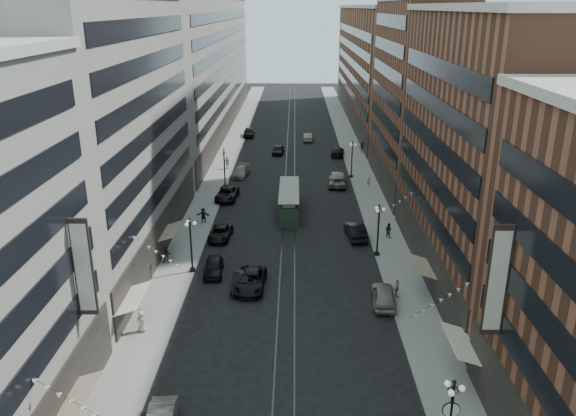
{
  "coord_description": "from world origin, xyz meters",
  "views": [
    {
      "loc": [
        0.63,
        -20.99,
        24.37
      ],
      "look_at": [
        0.01,
        32.72,
        5.0
      ],
      "focal_mm": 35.0,
      "sensor_mm": 36.0,
      "label": 1
    }
  ],
  "objects_px": {
    "pedestrian_4": "(397,288)",
    "car_14": "(308,137)",
    "car_7": "(227,194)",
    "pedestrian_7": "(388,230)",
    "car_5": "(241,281)",
    "car_8": "(241,172)",
    "lamppost_se_mid": "(352,158)",
    "car_11": "(337,181)",
    "pedestrian_8": "(368,181)",
    "car_9": "(249,132)",
    "lamppost_se_far": "(378,228)",
    "streetcar": "(289,202)",
    "pedestrian_6": "(227,163)",
    "pedestrian_5": "(203,215)",
    "pedestrian_9": "(362,147)",
    "pedestrian_2": "(167,255)",
    "lamppost_sw_mid": "(224,167)",
    "car_2": "(220,233)",
    "car_4": "(384,295)",
    "car_extra_0": "(338,177)",
    "car_13": "(278,150)",
    "car_extra_1": "(251,281)",
    "car_10": "(356,231)",
    "car_12": "(338,151)",
    "lamppost_sw_far": "(191,243)",
    "car_extra_2": "(214,267)",
    "pedestrian_1": "(142,321)"
  },
  "relations": [
    {
      "from": "car_8",
      "to": "lamppost_se_mid",
      "type": "bearing_deg",
      "value": 5.38
    },
    {
      "from": "pedestrian_2",
      "to": "pedestrian_4",
      "type": "bearing_deg",
      "value": -26.01
    },
    {
      "from": "lamppost_se_far",
      "to": "streetcar",
      "type": "height_order",
      "value": "lamppost_se_far"
    },
    {
      "from": "pedestrian_6",
      "to": "pedestrian_5",
      "type": "bearing_deg",
      "value": 107.75
    },
    {
      "from": "pedestrian_4",
      "to": "car_14",
      "type": "bearing_deg",
      "value": 2.11
    },
    {
      "from": "car_14",
      "to": "lamppost_sw_far",
      "type": "bearing_deg",
      "value": 79.84
    },
    {
      "from": "car_5",
      "to": "car_7",
      "type": "relative_size",
      "value": 0.75
    },
    {
      "from": "car_7",
      "to": "pedestrian_7",
      "type": "height_order",
      "value": "pedestrian_7"
    },
    {
      "from": "pedestrian_5",
      "to": "car_2",
      "type": "bearing_deg",
      "value": -55.46
    },
    {
      "from": "pedestrian_4",
      "to": "pedestrian_8",
      "type": "relative_size",
      "value": 1.15
    },
    {
      "from": "car_9",
      "to": "car_14",
      "type": "relative_size",
      "value": 1.12
    },
    {
      "from": "pedestrian_1",
      "to": "car_9",
      "type": "bearing_deg",
      "value": -83.61
    },
    {
      "from": "car_9",
      "to": "car_11",
      "type": "height_order",
      "value": "car_9"
    },
    {
      "from": "car_2",
      "to": "pedestrian_2",
      "type": "bearing_deg",
      "value": -120.75
    },
    {
      "from": "car_11",
      "to": "pedestrian_8",
      "type": "bearing_deg",
      "value": 178.99
    },
    {
      "from": "car_extra_0",
      "to": "pedestrian_7",
      "type": "bearing_deg",
      "value": 106.44
    },
    {
      "from": "car_10",
      "to": "pedestrian_9",
      "type": "bearing_deg",
      "value": -103.73
    },
    {
      "from": "pedestrian_7",
      "to": "lamppost_sw_mid",
      "type": "bearing_deg",
      "value": 0.67
    },
    {
      "from": "lamppost_se_mid",
      "to": "pedestrian_8",
      "type": "distance_m",
      "value": 5.28
    },
    {
      "from": "pedestrian_8",
      "to": "car_extra_0",
      "type": "height_order",
      "value": "pedestrian_8"
    },
    {
      "from": "pedestrian_7",
      "to": "lamppost_se_mid",
      "type": "bearing_deg",
      "value": -42.7
    },
    {
      "from": "lamppost_se_mid",
      "to": "car_7",
      "type": "height_order",
      "value": "lamppost_se_mid"
    },
    {
      "from": "car_8",
      "to": "car_14",
      "type": "relative_size",
      "value": 1.14
    },
    {
      "from": "lamppost_sw_far",
      "to": "pedestrian_5",
      "type": "distance_m",
      "value": 13.22
    },
    {
      "from": "car_14",
      "to": "car_extra_0",
      "type": "xyz_separation_m",
      "value": [
        3.75,
        -26.95,
        0.07
      ]
    },
    {
      "from": "pedestrian_2",
      "to": "car_extra_1",
      "type": "height_order",
      "value": "pedestrian_2"
    },
    {
      "from": "streetcar",
      "to": "car_extra_2",
      "type": "distance_m",
      "value": 18.74
    },
    {
      "from": "car_2",
      "to": "lamppost_sw_far",
      "type": "bearing_deg",
      "value": -97.17
    },
    {
      "from": "pedestrian_9",
      "to": "car_9",
      "type": "bearing_deg",
      "value": 134.91
    },
    {
      "from": "lamppost_sw_far",
      "to": "car_11",
      "type": "height_order",
      "value": "lamppost_sw_far"
    },
    {
      "from": "car_extra_1",
      "to": "lamppost_se_mid",
      "type": "bearing_deg",
      "value": 73.18
    },
    {
      "from": "lamppost_se_far",
      "to": "streetcar",
      "type": "distance_m",
      "value": 16.05
    },
    {
      "from": "car_4",
      "to": "car_13",
      "type": "distance_m",
      "value": 53.35
    },
    {
      "from": "pedestrian_1",
      "to": "car_12",
      "type": "relative_size",
      "value": 0.34
    },
    {
      "from": "car_11",
      "to": "pedestrian_9",
      "type": "bearing_deg",
      "value": -102.0
    },
    {
      "from": "car_4",
      "to": "pedestrian_6",
      "type": "xyz_separation_m",
      "value": [
        -18.3,
        42.25,
        0.28
      ]
    },
    {
      "from": "car_10",
      "to": "car_extra_0",
      "type": "bearing_deg",
      "value": -94.93
    },
    {
      "from": "car_11",
      "to": "car_extra_1",
      "type": "distance_m",
      "value": 32.8
    },
    {
      "from": "lamppost_sw_far",
      "to": "car_12",
      "type": "distance_m",
      "value": 48.63
    },
    {
      "from": "pedestrian_4",
      "to": "car_extra_1",
      "type": "bearing_deg",
      "value": 78.39
    },
    {
      "from": "car_4",
      "to": "car_extra_1",
      "type": "height_order",
      "value": "car_4"
    },
    {
      "from": "pedestrian_1",
      "to": "car_extra_0",
      "type": "bearing_deg",
      "value": -105.62
    },
    {
      "from": "streetcar",
      "to": "pedestrian_4",
      "type": "distance_m",
      "value": 24.01
    },
    {
      "from": "lamppost_se_mid",
      "to": "pedestrian_6",
      "type": "bearing_deg",
      "value": 167.1
    },
    {
      "from": "car_10",
      "to": "car_12",
      "type": "distance_m",
      "value": 36.56
    },
    {
      "from": "car_4",
      "to": "pedestrian_2",
      "type": "distance_m",
      "value": 21.9
    },
    {
      "from": "car_12",
      "to": "pedestrian_9",
      "type": "height_order",
      "value": "pedestrian_9"
    },
    {
      "from": "car_13",
      "to": "pedestrian_7",
      "type": "height_order",
      "value": "pedestrian_7"
    },
    {
      "from": "pedestrian_7",
      "to": "car_2",
      "type": "bearing_deg",
      "value": 43.56
    },
    {
      "from": "lamppost_se_mid",
      "to": "pedestrian_1",
      "type": "xyz_separation_m",
      "value": [
        -20.54,
        -42.69,
        -2.07
      ]
    }
  ]
}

